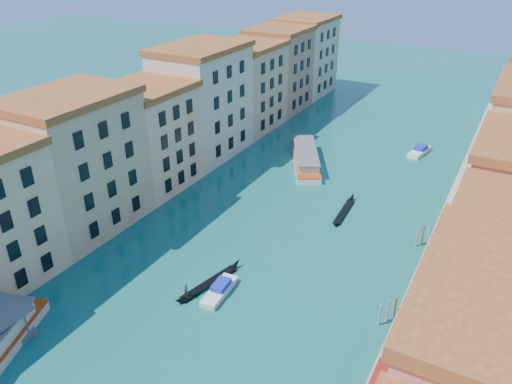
% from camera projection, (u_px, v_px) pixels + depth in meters
% --- Properties ---
extents(left_bank_palazzos, '(12.80, 128.40, 21.00)m').
position_uv_depth(left_bank_palazzos, '(183.00, 115.00, 89.96)').
color(left_bank_palazzos, '#CCB88E').
rests_on(left_bank_palazzos, ground).
extents(quay, '(4.00, 140.00, 1.00)m').
position_uv_depth(quay, '(452.00, 223.00, 73.95)').
color(quay, gray).
rests_on(quay, ground).
extents(mooring_poles_right, '(1.44, 54.24, 3.20)m').
position_uv_depth(mooring_poles_right, '(354.00, 383.00, 46.60)').
color(mooring_poles_right, brown).
rests_on(mooring_poles_right, ground).
extents(vaporetto_far, '(12.49, 18.51, 2.78)m').
position_uv_depth(vaporetto_far, '(306.00, 157.00, 94.11)').
color(vaporetto_far, white).
rests_on(vaporetto_far, ground).
extents(gondola_fore, '(3.42, 11.32, 2.28)m').
position_uv_depth(gondola_fore, '(209.00, 282.00, 61.55)').
color(gondola_fore, black).
rests_on(gondola_fore, ground).
extents(gondola_far, '(1.53, 11.09, 1.57)m').
position_uv_depth(gondola_far, '(344.00, 210.00, 77.84)').
color(gondola_far, black).
rests_on(gondola_far, ground).
extents(motorboat_mid, '(2.45, 6.41, 1.30)m').
position_uv_depth(motorboat_mid, '(220.00, 290.00, 60.07)').
color(motorboat_mid, silver).
rests_on(motorboat_mid, ground).
extents(motorboat_far, '(3.48, 7.33, 1.46)m').
position_uv_depth(motorboat_far, '(420.00, 151.00, 98.70)').
color(motorboat_far, white).
rests_on(motorboat_far, ground).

